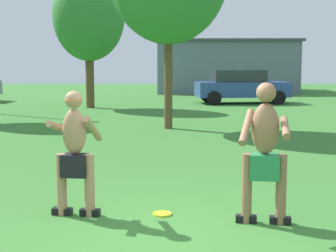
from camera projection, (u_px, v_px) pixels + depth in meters
The scene contains 7 objects.
ground_plane at pixel (166, 241), 5.70m from camera, with size 80.00×80.00×0.00m, color #38752D.
player_with_cap at pixel (75, 148), 6.53m from camera, with size 0.66×0.59×1.63m.
player_in_green at pixel (265, 150), 6.19m from camera, with size 0.71×0.64×1.74m.
frisbee at pixel (162, 214), 6.65m from camera, with size 0.25×0.25×0.03m, color yellow.
car_blue_mid_lot at pixel (241, 86), 24.12m from camera, with size 4.48×2.42×1.58m.
outbuilding_behind_lot at pixel (224, 66), 33.74m from camera, with size 8.93×7.28×3.33m.
tree_right_field at pixel (89, 17), 21.47m from camera, with size 3.03×3.03×5.77m.
Camera 1 is at (0.07, -5.49, 2.00)m, focal length 54.44 mm.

